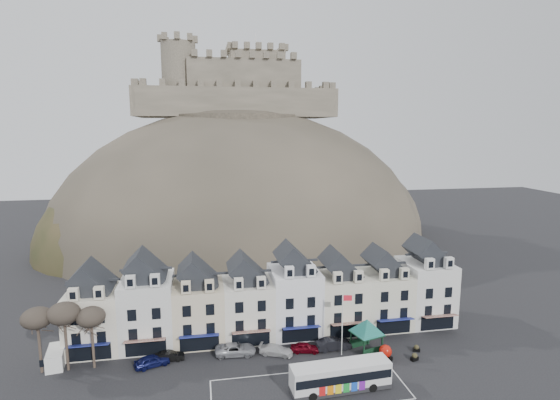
# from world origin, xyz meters

# --- Properties ---
(ground) EXTENTS (300.00, 300.00, 0.00)m
(ground) POSITION_xyz_m (0.00, 0.00, 0.00)
(ground) COLOR black
(ground) RESTS_ON ground
(coach_bay_markings) EXTENTS (22.00, 7.50, 0.01)m
(coach_bay_markings) POSITION_xyz_m (2.00, 1.25, 0.00)
(coach_bay_markings) COLOR silver
(coach_bay_markings) RESTS_ON ground
(townhouse_terrace) EXTENTS (54.40, 9.35, 11.80)m
(townhouse_terrace) POSITION_xyz_m (0.15, 15.97, 5.30)
(townhouse_terrace) COLOR silver
(townhouse_terrace) RESTS_ON ground
(castle_hill) EXTENTS (100.00, 76.00, 68.00)m
(castle_hill) POSITION_xyz_m (1.25, 68.95, 0.11)
(castle_hill) COLOR #38342B
(castle_hill) RESTS_ON ground
(castle) EXTENTS (50.20, 22.20, 22.00)m
(castle) POSITION_xyz_m (0.51, 75.93, 40.19)
(castle) COLOR brown
(castle) RESTS_ON ground
(tree_left_far) EXTENTS (3.61, 3.61, 8.24)m
(tree_left_far) POSITION_xyz_m (-29.00, 10.50, 6.90)
(tree_left_far) COLOR #372C23
(tree_left_far) RESTS_ON ground
(tree_left_mid) EXTENTS (3.78, 3.78, 8.64)m
(tree_left_mid) POSITION_xyz_m (-26.00, 10.50, 7.24)
(tree_left_mid) COLOR #372C23
(tree_left_mid) RESTS_ON ground
(tree_left_near) EXTENTS (3.43, 3.43, 7.84)m
(tree_left_near) POSITION_xyz_m (-23.00, 10.50, 6.55)
(tree_left_near) COLOR #372C23
(tree_left_near) RESTS_ON ground
(bus) EXTENTS (11.51, 3.28, 3.21)m
(bus) POSITION_xyz_m (5.41, 0.61, 1.78)
(bus) COLOR #262628
(bus) RESTS_ON ground
(bus_shelter) EXTENTS (6.81, 6.81, 4.48)m
(bus_shelter) POSITION_xyz_m (11.49, 8.27, 3.48)
(bus_shelter) COLOR black
(bus_shelter) RESTS_ON ground
(red_buoy) EXTENTS (1.74, 1.74, 2.00)m
(red_buoy) POSITION_xyz_m (13.05, 5.75, 1.02)
(red_buoy) COLOR black
(red_buoy) RESTS_ON ground
(flagpole) EXTENTS (1.20, 0.29, 8.41)m
(flagpole) POSITION_xyz_m (8.10, 7.95, 4.80)
(flagpole) COLOR silver
(flagpole) RESTS_ON ground
(white_van) EXTENTS (2.62, 4.72, 2.04)m
(white_van) POSITION_xyz_m (-27.78, 12.00, 1.02)
(white_van) COLOR white
(white_van) RESTS_ON ground
(planter_west) EXTENTS (1.10, 0.79, 1.00)m
(planter_west) POSITION_xyz_m (16.68, 4.94, 0.48)
(planter_west) COLOR black
(planter_west) RESTS_ON ground
(planter_east) EXTENTS (1.03, 0.76, 0.92)m
(planter_east) POSITION_xyz_m (18.00, 7.00, 0.44)
(planter_east) COLOR black
(planter_east) RESTS_ON ground
(car_navy) EXTENTS (4.64, 3.06, 1.47)m
(car_navy) POSITION_xyz_m (-16.00, 9.50, 0.73)
(car_navy) COLOR #0E1246
(car_navy) RESTS_ON ground
(car_black) EXTENTS (3.77, 1.42, 1.23)m
(car_black) POSITION_xyz_m (-13.98, 10.47, 0.61)
(car_black) COLOR black
(car_black) RESTS_ON ground
(car_silver) EXTENTS (5.37, 2.79, 1.47)m
(car_silver) POSITION_xyz_m (-5.60, 10.49, 0.74)
(car_silver) COLOR #A3A5AB
(car_silver) RESTS_ON ground
(car_white) EXTENTS (4.78, 3.37, 1.29)m
(car_white) POSITION_xyz_m (-0.40, 9.50, 0.64)
(car_white) COLOR silver
(car_white) RESTS_ON ground
(car_maroon) EXTENTS (4.01, 2.26, 1.29)m
(car_maroon) POSITION_xyz_m (3.46, 9.50, 0.64)
(car_maroon) COLOR #5C0510
(car_maroon) RESTS_ON ground
(car_charcoal) EXTENTS (4.83, 1.92, 1.56)m
(car_charcoal) POSITION_xyz_m (7.38, 9.50, 0.78)
(car_charcoal) COLOR black
(car_charcoal) RESTS_ON ground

